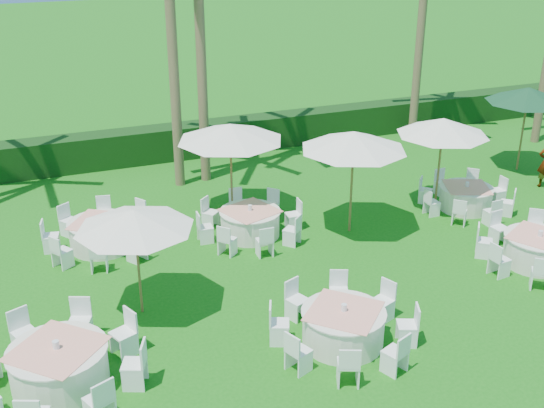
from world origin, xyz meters
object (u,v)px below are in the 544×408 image
(banquet_table_b, at_px, (343,326))
(banquet_table_f, at_px, (466,197))
(banquet_table_e, at_px, (250,222))
(banquet_table_a, at_px, (59,366))
(banquet_table_d, at_px, (101,234))
(umbrella_c, at_px, (230,132))
(umbrella_b, at_px, (354,141))
(umbrella_green, at_px, (528,95))
(umbrella_d, at_px, (443,127))
(umbrella_a, at_px, (134,220))
(banquet_table_c, at_px, (538,249))

(banquet_table_b, xyz_separation_m, banquet_table_f, (6.66, 4.94, -0.04))
(banquet_table_e, xyz_separation_m, banquet_table_f, (6.76, -0.66, -0.02))
(banquet_table_a, height_order, banquet_table_e, banquet_table_a)
(banquet_table_d, distance_m, banquet_table_e, 4.08)
(banquet_table_f, xyz_separation_m, umbrella_c, (-6.81, 2.14, 2.22))
(banquet_table_d, bearing_deg, umbrella_b, -12.70)
(umbrella_green, bearing_deg, umbrella_d, -158.09)
(umbrella_c, relative_size, umbrella_d, 1.08)
(banquet_table_a, bearing_deg, umbrella_a, 45.48)
(banquet_table_d, height_order, banquet_table_e, banquet_table_d)
(umbrella_c, xyz_separation_m, umbrella_green, (10.59, 0.04, 0.08))
(umbrella_a, height_order, umbrella_b, umbrella_b)
(banquet_table_b, xyz_separation_m, banquet_table_d, (-4.10, 6.35, -0.01))
(banquet_table_a, bearing_deg, umbrella_green, 21.54)
(banquet_table_c, bearing_deg, umbrella_a, 171.96)
(banquet_table_e, height_order, banquet_table_f, banquet_table_e)
(banquet_table_b, height_order, umbrella_b, umbrella_b)
(banquet_table_b, bearing_deg, umbrella_c, 91.18)
(banquet_table_b, distance_m, umbrella_a, 5.02)
(umbrella_green, bearing_deg, umbrella_c, -179.77)
(banquet_table_f, bearing_deg, umbrella_b, -178.44)
(banquet_table_b, distance_m, banquet_table_d, 7.56)
(banquet_table_d, xyz_separation_m, banquet_table_f, (10.77, -1.41, -0.03))
(banquet_table_c, bearing_deg, banquet_table_f, 83.94)
(umbrella_a, relative_size, umbrella_b, 0.88)
(banquet_table_c, height_order, banquet_table_e, banquet_table_c)
(banquet_table_d, bearing_deg, banquet_table_f, -7.47)
(banquet_table_c, height_order, umbrella_green, umbrella_green)
(banquet_table_b, relative_size, umbrella_green, 1.03)
(umbrella_b, bearing_deg, umbrella_d, 7.54)
(banquet_table_c, bearing_deg, banquet_table_a, -177.14)
(umbrella_d, bearing_deg, banquet_table_d, 173.63)
(banquet_table_d, relative_size, umbrella_d, 1.07)
(umbrella_c, bearing_deg, banquet_table_b, -88.82)
(banquet_table_d, height_order, umbrella_a, umbrella_a)
(banquet_table_d, distance_m, umbrella_green, 14.74)
(banquet_table_a, xyz_separation_m, banquet_table_e, (5.62, 4.86, -0.04))
(banquet_table_b, relative_size, umbrella_a, 1.16)
(umbrella_a, xyz_separation_m, umbrella_d, (9.53, 2.49, 0.30))
(banquet_table_a, bearing_deg, banquet_table_c, 2.86)
(umbrella_c, bearing_deg, umbrella_green, 0.23)
(umbrella_a, relative_size, umbrella_green, 0.89)
(banquet_table_d, relative_size, banquet_table_f, 1.09)
(umbrella_a, bearing_deg, umbrella_c, 50.26)
(umbrella_b, bearing_deg, banquet_table_d, 167.30)
(banquet_table_a, distance_m, banquet_table_b, 5.77)
(banquet_table_d, bearing_deg, banquet_table_a, -106.09)
(umbrella_green, bearing_deg, umbrella_a, -162.89)
(banquet_table_c, relative_size, umbrella_b, 1.04)
(banquet_table_d, xyz_separation_m, umbrella_d, (9.89, -1.10, 2.22))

